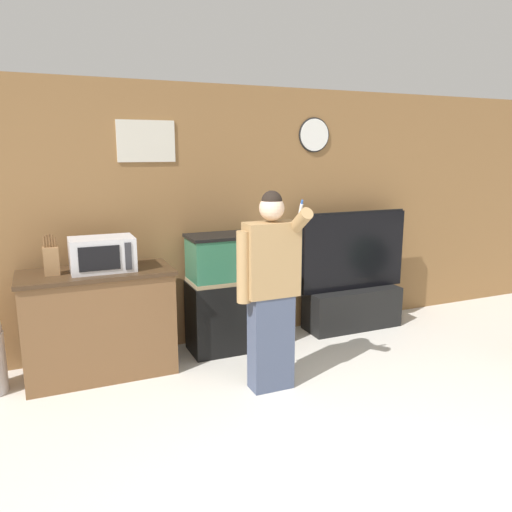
{
  "coord_description": "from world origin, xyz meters",
  "views": [
    {
      "loc": [
        -1.54,
        -1.82,
        1.96
      ],
      "look_at": [
        0.17,
        2.14,
        1.05
      ],
      "focal_mm": 35.0,
      "sensor_mm": 36.0,
      "label": 1
    }
  ],
  "objects_px": {
    "counter_island": "(99,323)",
    "person_standing": "(270,289)",
    "aquarium_on_stand": "(230,292)",
    "microwave": "(102,254)",
    "knife_block": "(51,260)",
    "tv_on_stand": "(353,294)"
  },
  "relations": [
    {
      "from": "aquarium_on_stand",
      "to": "person_standing",
      "type": "distance_m",
      "value": 0.97
    },
    {
      "from": "microwave",
      "to": "aquarium_on_stand",
      "type": "relative_size",
      "value": 0.45
    },
    {
      "from": "microwave",
      "to": "knife_block",
      "type": "relative_size",
      "value": 1.57
    },
    {
      "from": "microwave",
      "to": "aquarium_on_stand",
      "type": "bearing_deg",
      "value": 4.62
    },
    {
      "from": "counter_island",
      "to": "person_standing",
      "type": "relative_size",
      "value": 0.78
    },
    {
      "from": "tv_on_stand",
      "to": "microwave",
      "type": "bearing_deg",
      "value": -177.01
    },
    {
      "from": "counter_island",
      "to": "knife_block",
      "type": "xyz_separation_m",
      "value": [
        -0.35,
        -0.0,
        0.6
      ]
    },
    {
      "from": "tv_on_stand",
      "to": "counter_island",
      "type": "bearing_deg",
      "value": -177.33
    },
    {
      "from": "knife_block",
      "to": "person_standing",
      "type": "relative_size",
      "value": 0.2
    },
    {
      "from": "aquarium_on_stand",
      "to": "microwave",
      "type": "bearing_deg",
      "value": -175.38
    },
    {
      "from": "counter_island",
      "to": "microwave",
      "type": "distance_m",
      "value": 0.62
    },
    {
      "from": "person_standing",
      "to": "counter_island",
      "type": "bearing_deg",
      "value": 146.12
    },
    {
      "from": "microwave",
      "to": "tv_on_stand",
      "type": "height_order",
      "value": "tv_on_stand"
    },
    {
      "from": "counter_island",
      "to": "aquarium_on_stand",
      "type": "height_order",
      "value": "aquarium_on_stand"
    },
    {
      "from": "tv_on_stand",
      "to": "person_standing",
      "type": "relative_size",
      "value": 0.79
    },
    {
      "from": "aquarium_on_stand",
      "to": "person_standing",
      "type": "height_order",
      "value": "person_standing"
    },
    {
      "from": "counter_island",
      "to": "aquarium_on_stand",
      "type": "bearing_deg",
      "value": 3.86
    },
    {
      "from": "knife_block",
      "to": "person_standing",
      "type": "xyz_separation_m",
      "value": [
        1.61,
        -0.85,
        -0.21
      ]
    },
    {
      "from": "knife_block",
      "to": "aquarium_on_stand",
      "type": "height_order",
      "value": "knife_block"
    },
    {
      "from": "counter_island",
      "to": "aquarium_on_stand",
      "type": "xyz_separation_m",
      "value": [
        1.26,
        0.08,
        0.11
      ]
    },
    {
      "from": "counter_island",
      "to": "tv_on_stand",
      "type": "bearing_deg",
      "value": 2.67
    },
    {
      "from": "microwave",
      "to": "person_standing",
      "type": "bearing_deg",
      "value": -34.81
    }
  ]
}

